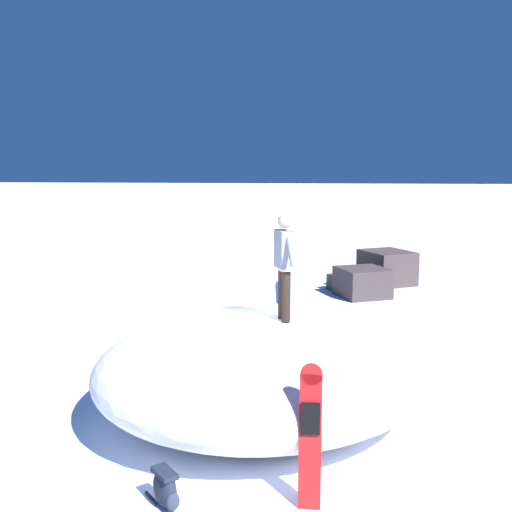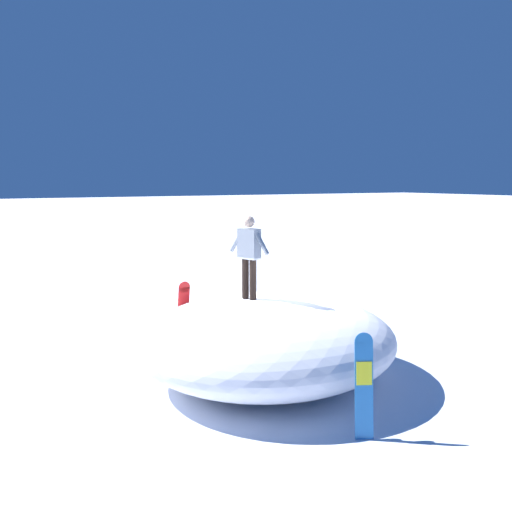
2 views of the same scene
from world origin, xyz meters
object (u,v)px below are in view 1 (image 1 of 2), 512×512
snowboard_secondary_upright (283,316)px  backpack_near (165,488)px  snowboard_primary_upright (310,433)px  snowboarder_standing (284,260)px

snowboard_secondary_upright → backpack_near: (-1.04, -5.91, -0.62)m
snowboard_secondary_upright → backpack_near: 6.03m
snowboard_primary_upright → snowboard_secondary_upright: bearing=96.8°
snowboard_primary_upright → backpack_near: snowboard_primary_upright is taller
snowboarder_standing → backpack_near: 3.76m
snowboard_primary_upright → backpack_near: bearing=-169.9°
snowboarder_standing → backpack_near: size_ratio=2.70×
snowboarder_standing → snowboard_primary_upright: bearing=-78.9°
snowboarder_standing → backpack_near: snowboarder_standing is taller
snowboard_primary_upright → snowboarder_standing: bearing=101.1°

